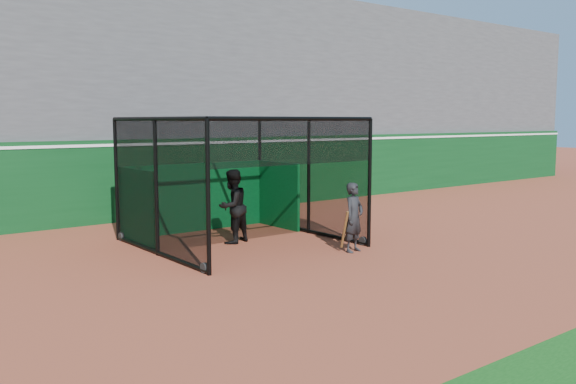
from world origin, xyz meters
TOP-DOWN VIEW (x-y plane):
  - ground at (0.00, 0.00)m, footprint 120.00×120.00m
  - outfield_wall at (0.00, 8.50)m, footprint 50.00×0.50m
  - grandstand at (0.00, 12.27)m, footprint 50.00×7.85m
  - batting_cage at (0.73, 3.41)m, footprint 4.60×4.71m
  - batter at (0.61, 3.54)m, footprint 1.08×0.95m
  - on_deck_player at (2.29, 0.90)m, footprint 0.67×0.52m

SIDE VIEW (x-z plane):
  - ground at x=0.00m, z-range 0.00..0.00m
  - on_deck_player at x=2.29m, z-range 0.00..1.64m
  - batter at x=0.61m, z-range 0.00..1.87m
  - outfield_wall at x=0.00m, z-range 0.04..2.54m
  - batting_cage at x=0.73m, z-range 0.00..3.12m
  - grandstand at x=0.00m, z-range 0.00..8.95m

